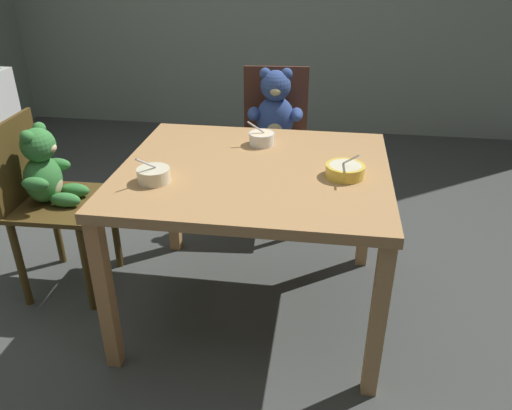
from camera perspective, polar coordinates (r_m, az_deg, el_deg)
The scene contains 7 objects.
ground_plane at distance 2.49m, azimuth -0.17°, elevation -11.51°, with size 5.20×5.20×0.04m.
dining_table at distance 2.14m, azimuth -0.20°, elevation 2.26°, with size 1.10×0.96×0.72m.
teddy_chair_near_left at distance 2.53m, azimuth -22.28°, elevation 2.31°, with size 0.39×0.43×0.85m.
teddy_chair_far_center at distance 2.98m, azimuth 2.13°, elevation 8.91°, with size 0.45×0.45×0.92m.
porridge_bowl_yellow_near_right at distance 2.04m, azimuth 9.91°, elevation 3.82°, with size 0.15×0.15×0.12m.
porridge_bowl_white_far_center at distance 2.33m, azimuth 0.62°, elevation 7.43°, with size 0.12×0.11×0.11m.
porridge_bowl_cream_near_left at distance 2.01m, azimuth -11.35°, elevation 3.33°, with size 0.13×0.13×0.12m.
Camera 1 is at (0.29, -1.90, 1.56)m, focal length 35.86 mm.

